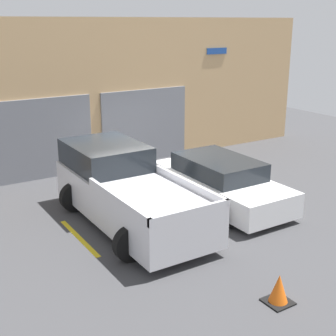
# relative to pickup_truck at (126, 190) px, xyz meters

# --- Properties ---
(ground_plane) EXTENTS (28.00, 28.00, 0.00)m
(ground_plane) POSITION_rel_pickup_truck_xyz_m (1.37, 1.39, -0.83)
(ground_plane) COLOR #3D3D3F
(shophouse_building) EXTENTS (17.16, 0.68, 4.90)m
(shophouse_building) POSITION_rel_pickup_truck_xyz_m (1.36, 4.68, 1.59)
(shophouse_building) COLOR tan
(shophouse_building) RESTS_ON ground
(pickup_truck) EXTENTS (2.45, 5.09, 1.76)m
(pickup_truck) POSITION_rel_pickup_truck_xyz_m (0.00, 0.00, 0.00)
(pickup_truck) COLOR silver
(pickup_truck) RESTS_ON ground
(sedan_white) EXTENTS (2.21, 4.34, 1.26)m
(sedan_white) POSITION_rel_pickup_truck_xyz_m (2.73, -0.25, -0.23)
(sedan_white) COLOR white
(sedan_white) RESTS_ON ground
(parking_stripe_far_left) EXTENTS (0.12, 2.20, 0.01)m
(parking_stripe_far_left) POSITION_rel_pickup_truck_xyz_m (-1.37, -0.28, -0.82)
(parking_stripe_far_left) COLOR gold
(parking_stripe_far_left) RESTS_ON ground
(parking_stripe_left) EXTENTS (0.12, 2.20, 0.01)m
(parking_stripe_left) POSITION_rel_pickup_truck_xyz_m (1.37, -0.28, -0.82)
(parking_stripe_left) COLOR gold
(parking_stripe_left) RESTS_ON ground
(parking_stripe_centre) EXTENTS (0.12, 2.20, 0.01)m
(parking_stripe_centre) POSITION_rel_pickup_truck_xyz_m (4.10, -0.28, -0.82)
(parking_stripe_centre) COLOR gold
(parking_stripe_centre) RESTS_ON ground
(traffic_cone) EXTENTS (0.47, 0.47, 0.55)m
(traffic_cone) POSITION_rel_pickup_truck_xyz_m (0.65, -4.60, -0.57)
(traffic_cone) COLOR black
(traffic_cone) RESTS_ON ground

